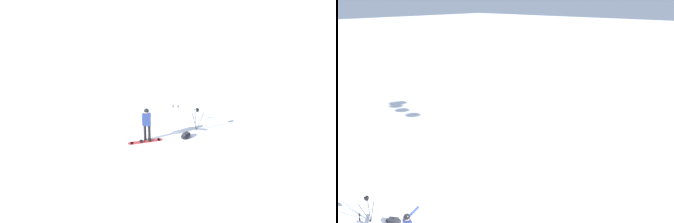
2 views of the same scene
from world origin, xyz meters
The scene contains 6 objects.
ground_plane centered at (0.00, 0.00, 0.00)m, with size 300.00×300.00×0.00m, color white.
snowboarder centered at (-0.44, 0.28, 1.10)m, with size 0.46×0.76×1.82m.
snowboard centered at (-0.57, 0.15, 0.02)m, with size 1.81×0.35×0.10m.
gear_bag_large centered at (1.53, -0.10, 0.15)m, with size 0.78×0.68×0.28m.
camera_tripod centered at (2.38, 0.51, 0.93)m, with size 0.70×0.55×1.31m.
ski_poles centered at (1.41, 1.24, 0.86)m, with size 0.38×0.40×1.31m.
Camera 1 is at (-3.35, -12.78, 7.92)m, focal length 31.92 mm.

